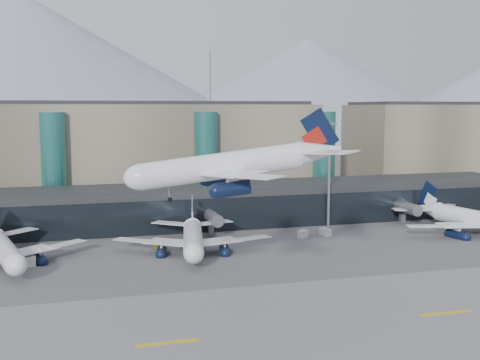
% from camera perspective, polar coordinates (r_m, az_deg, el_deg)
% --- Properties ---
extents(ground, '(900.00, 900.00, 0.00)m').
position_cam_1_polar(ground, '(96.49, 3.67, -10.73)').
color(ground, '#515154').
rests_on(ground, ground).
extents(runway_strip, '(400.00, 40.00, 0.04)m').
position_cam_1_polar(runway_strip, '(83.28, 7.22, -13.67)').
color(runway_strip, slate).
rests_on(runway_strip, ground).
extents(runway_markings, '(128.00, 1.00, 0.02)m').
position_cam_1_polar(runway_markings, '(83.27, 7.22, -13.65)').
color(runway_markings, gold).
rests_on(runway_markings, ground).
extents(concourse, '(170.00, 27.00, 10.00)m').
position_cam_1_polar(concourse, '(149.59, -3.72, -2.43)').
color(concourse, black).
rests_on(concourse, ground).
extents(terminal_main, '(130.00, 30.00, 31.00)m').
position_cam_1_polar(terminal_main, '(177.25, -13.90, 2.25)').
color(terminal_main, gray).
rests_on(terminal_main, ground).
extents(terminal_east, '(70.00, 30.00, 31.00)m').
position_cam_1_polar(terminal_east, '(217.32, 19.63, 2.87)').
color(terminal_east, gray).
rests_on(terminal_east, ground).
extents(teal_towers, '(116.40, 19.40, 46.00)m').
position_cam_1_polar(teal_towers, '(162.13, -10.14, 1.42)').
color(teal_towers, '#266A65').
rests_on(teal_towers, ground).
extents(mountain_ridge, '(910.00, 400.00, 110.00)m').
position_cam_1_polar(mountain_ridge, '(469.25, -10.22, 8.82)').
color(mountain_ridge, gray).
rests_on(mountain_ridge, ground).
extents(lightmast_mid, '(3.00, 1.20, 25.60)m').
position_cam_1_polar(lightmast_mid, '(148.48, 8.46, 1.11)').
color(lightmast_mid, slate).
rests_on(lightmast_mid, ground).
extents(hero_jet, '(32.22, 32.45, 10.51)m').
position_cam_1_polar(hero_jet, '(84.57, 0.39, 2.20)').
color(hero_jet, white).
rests_on(hero_jet, ground).
extents(jet_parked_left, '(32.77, 33.81, 10.86)m').
position_cam_1_polar(jet_parked_left, '(122.26, -21.67, -5.44)').
color(jet_parked_left, white).
rests_on(jet_parked_left, ground).
extents(jet_parked_mid, '(33.45, 34.00, 10.96)m').
position_cam_1_polar(jet_parked_mid, '(123.87, -4.49, -4.79)').
color(jet_parked_mid, white).
rests_on(jet_parked_mid, ground).
extents(jet_parked_right, '(37.14, 37.80, 12.18)m').
position_cam_1_polar(jet_parked_right, '(150.98, 20.80, -2.93)').
color(jet_parked_right, white).
rests_on(jet_parked_right, ground).
extents(veh_a, '(3.74, 2.47, 1.96)m').
position_cam_1_polar(veh_a, '(118.51, -19.68, -7.29)').
color(veh_a, '#BEBEBE').
rests_on(veh_a, ground).
extents(veh_b, '(2.54, 3.34, 1.71)m').
position_cam_1_polar(veh_b, '(127.37, -7.67, -6.02)').
color(veh_b, gold).
rests_on(veh_b, ground).
extents(veh_d, '(3.10, 3.04, 1.62)m').
position_cam_1_polar(veh_d, '(136.93, 5.99, -5.10)').
color(veh_d, '#BEBEBE').
rests_on(veh_d, ground).
extents(veh_g, '(2.21, 3.03, 1.59)m').
position_cam_1_polar(veh_g, '(139.70, 8.09, -4.90)').
color(veh_g, '#BEBEBE').
rests_on(veh_g, ground).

